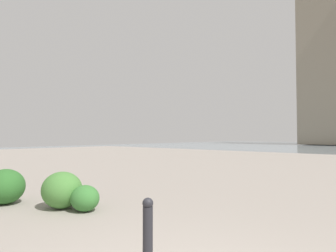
{
  "coord_description": "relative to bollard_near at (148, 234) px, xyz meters",
  "views": [
    {
      "loc": [
        -1.66,
        1.92,
        1.61
      ],
      "look_at": [
        6.32,
        -7.04,
        2.02
      ],
      "focal_mm": 30.78,
      "sensor_mm": 36.0,
      "label": 1
    }
  ],
  "objects": [
    {
      "name": "shrub_round",
      "position": [
        5.0,
        -0.15,
        -0.05
      ],
      "size": [
        0.97,
        0.87,
        0.82
      ],
      "color": "#2D6628",
      "rests_on": "ground"
    },
    {
      "name": "shrub_wide",
      "position": [
        3.61,
        -0.85,
        -0.05
      ],
      "size": [
        0.95,
        0.86,
        0.81
      ],
      "color": "#477F38",
      "rests_on": "ground"
    },
    {
      "name": "shrub_low",
      "position": [
        2.99,
        -1.04,
        -0.18
      ],
      "size": [
        0.65,
        0.59,
        0.56
      ],
      "color": "#387533",
      "rests_on": "ground"
    },
    {
      "name": "bollard_near",
      "position": [
        0.0,
        0.0,
        0.0
      ],
      "size": [
        0.13,
        0.13,
        0.88
      ],
      "color": "#232328",
      "rests_on": "ground"
    }
  ]
}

